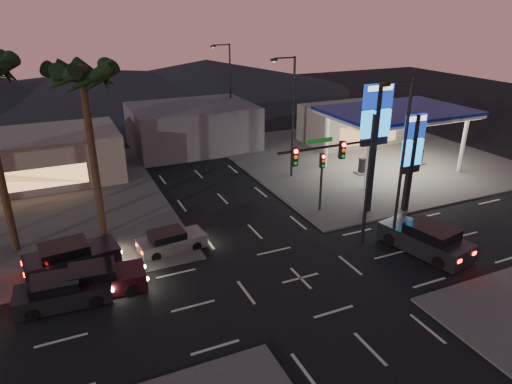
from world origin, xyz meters
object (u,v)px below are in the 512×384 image
car_lane_b_mid (71,258)px  pylon_sign_short (412,149)px  suv_station (426,240)px  car_lane_a_mid (99,280)px  traffic_signal_mast (345,166)px  pylon_sign_tall (376,124)px  car_lane_b_front (171,241)px  car_lane_a_front (62,292)px  gas_station (397,114)px

car_lane_b_mid → pylon_sign_short: bearing=-3.8°
pylon_sign_short → suv_station: size_ratio=1.24×
car_lane_a_mid → suv_station: (18.12, -3.69, 0.13)m
car_lane_b_mid → traffic_signal_mast: bearing=-15.0°
pylon_sign_tall → car_lane_b_front: (-14.06, 0.34, -5.78)m
car_lane_a_front → car_lane_b_mid: bearing=79.1°
gas_station → pylon_sign_short: bearing=-123.7°
gas_station → pylon_sign_tall: pylon_sign_tall is taller
traffic_signal_mast → car_lane_a_front: bearing=177.0°
gas_station → traffic_signal_mast: 15.82m
car_lane_a_mid → car_lane_b_mid: size_ratio=0.91×
car_lane_a_front → traffic_signal_mast: bearing=-3.0°
car_lane_b_mid → suv_station: size_ratio=0.92×
car_lane_a_mid → suv_station: 18.49m
pylon_sign_tall → gas_station: bearing=40.9°
traffic_signal_mast → car_lane_a_front: 16.17m
gas_station → car_lane_a_front: (-27.74, -9.20, -4.39)m
pylon_sign_tall → traffic_signal_mast: 6.02m
pylon_sign_short → suv_station: 6.96m
pylon_sign_short → traffic_signal_mast: bearing=-160.9°
pylon_sign_tall → traffic_signal_mast: bearing=-143.5°
traffic_signal_mast → car_lane_a_front: size_ratio=1.72×
gas_station → car_lane_a_front: 29.55m
pylon_sign_short → suv_station: pylon_sign_short is taller
car_lane_b_front → car_lane_b_mid: size_ratio=0.80×
traffic_signal_mast → suv_station: bearing=-30.2°
pylon_sign_tall → car_lane_b_mid: size_ratio=1.73×
car_lane_a_front → car_lane_b_mid: size_ratio=0.90×
gas_station → suv_station: gas_station is taller
traffic_signal_mast → car_lane_b_front: size_ratio=1.93×
pylon_sign_tall → suv_station: 8.24m
traffic_signal_mast → car_lane_a_front: (-15.50, 0.81, -4.54)m
car_lane_a_mid → car_lane_b_mid: 3.07m
car_lane_b_mid → car_lane_a_mid: bearing=-68.2°
car_lane_a_mid → pylon_sign_tall: bearing=7.3°
gas_station → car_lane_b_mid: bearing=-167.5°
gas_station → suv_station: bearing=-122.1°
pylon_sign_tall → car_lane_b_mid: pylon_sign_tall is taller
gas_station → suv_station: size_ratio=2.16×
car_lane_a_mid → gas_station: bearing=18.9°
car_lane_a_front → suv_station: (19.87, -3.36, 0.14)m
car_lane_a_mid → suv_station: suv_station is taller
car_lane_a_mid → suv_station: bearing=-11.5°
gas_station → car_lane_b_front: gas_station is taller
gas_station → car_lane_a_front: size_ratio=2.62×
suv_station → gas_station: bearing=57.9°
pylon_sign_short → car_lane_a_mid: bearing=-176.3°
pylon_sign_tall → traffic_signal_mast: pylon_sign_tall is taller
pylon_sign_short → car_lane_a_mid: (-20.99, -1.37, -3.96)m
gas_station → car_lane_b_mid: (-27.13, -6.02, -4.32)m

